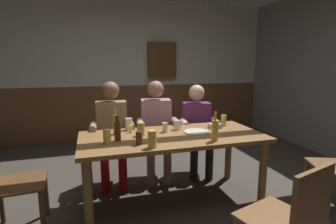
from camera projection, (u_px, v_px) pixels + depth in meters
name	position (u px, v px, depth m)	size (l,w,h in m)	color
ground_plane	(173.00, 201.00, 2.83)	(6.74, 6.74, 0.00)	#423A33
back_wall_upper	(131.00, 43.00, 5.06)	(5.62, 0.12, 1.64)	beige
back_wall_wainscot	(132.00, 111.00, 5.31)	(5.62, 0.12, 1.05)	brown
dining_table	(173.00, 144.00, 2.72)	(1.89, 0.86, 0.74)	brown
person_0	(112.00, 129.00, 3.17)	(0.52, 0.50, 1.26)	#997F60
person_1	(157.00, 125.00, 3.34)	(0.54, 0.57, 1.26)	#B78493
person_2	(197.00, 125.00, 3.48)	(0.54, 0.55, 1.20)	#6B2D66
chair_empty_near_left	(290.00, 223.00, 1.65)	(0.55, 0.55, 0.88)	brown
chair_empty_far_end	(7.00, 182.00, 2.21)	(0.47, 0.47, 0.88)	brown
table_candle	(131.00, 129.00, 2.79)	(0.04, 0.04, 0.08)	#F9E08C
condiment_caddy	(215.00, 126.00, 2.99)	(0.14, 0.10, 0.05)	#B2B7BC
plate_0	(197.00, 132.00, 2.80)	(0.27, 0.27, 0.01)	white
bottle_0	(118.00, 130.00, 2.49)	(0.06, 0.06, 0.25)	#593314
bottle_1	(116.00, 124.00, 2.72)	(0.06, 0.06, 0.27)	gold
bottle_2	(215.00, 130.00, 2.48)	(0.06, 0.06, 0.28)	gold
pint_glass_0	(139.00, 138.00, 2.38)	(0.06, 0.06, 0.12)	#4C2D19
pint_glass_1	(141.00, 129.00, 2.66)	(0.08, 0.08, 0.14)	#E5C64C
pint_glass_2	(224.00, 120.00, 3.10)	(0.06, 0.06, 0.13)	#E5C64C
pint_glass_3	(165.00, 127.00, 2.81)	(0.06, 0.06, 0.10)	white
pint_glass_4	(129.00, 124.00, 2.90)	(0.08, 0.08, 0.13)	white
pint_glass_5	(177.00, 125.00, 2.91)	(0.08, 0.08, 0.11)	white
pint_glass_6	(107.00, 137.00, 2.39)	(0.07, 0.07, 0.14)	#E5C64C
pint_glass_7	(152.00, 139.00, 2.28)	(0.08, 0.08, 0.16)	#E5C64C
wall_dart_cabinet	(162.00, 60.00, 5.17)	(0.56, 0.15, 0.70)	brown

